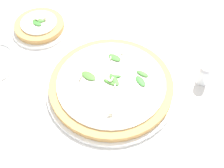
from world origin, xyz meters
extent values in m
plane|color=silver|center=(0.00, 0.00, 0.00)|extent=(6.00, 6.00, 0.00)
cylinder|color=white|center=(0.00, -0.02, 0.01)|extent=(0.37, 0.37, 0.01)
cylinder|color=tan|center=(0.00, -0.02, 0.02)|extent=(0.35, 0.35, 0.02)
cylinder|color=silver|center=(0.00, -0.02, 0.03)|extent=(0.30, 0.30, 0.01)
ellipsoid|color=#43852F|center=(0.00, -0.03, 0.04)|extent=(0.04, 0.03, 0.01)
ellipsoid|color=#477C30|center=(-0.05, -0.06, 0.04)|extent=(0.05, 0.04, 0.01)
ellipsoid|color=#3B8B34|center=(0.05, 0.05, 0.04)|extent=(0.04, 0.02, 0.01)
ellipsoid|color=#428632|center=(0.03, 0.07, 0.04)|extent=(0.04, 0.03, 0.01)
ellipsoid|color=#3F882F|center=(-0.07, 0.04, 0.04)|extent=(0.05, 0.03, 0.01)
ellipsoid|color=#3D8731|center=(-0.01, 0.00, 0.04)|extent=(0.02, 0.03, 0.01)
ellipsoid|color=#448C33|center=(0.00, -0.01, 0.04)|extent=(0.05, 0.02, 0.01)
cube|color=beige|center=(-0.06, -0.08, 0.04)|extent=(0.01, 0.01, 0.01)
cube|color=beige|center=(0.00, -0.02, 0.04)|extent=(0.01, 0.01, 0.01)
cube|color=beige|center=(-0.07, 0.03, 0.04)|extent=(0.01, 0.01, 0.01)
cube|color=beige|center=(-0.07, 0.07, 0.04)|extent=(0.01, 0.01, 0.00)
cube|color=beige|center=(0.09, -0.08, 0.04)|extent=(0.01, 0.01, 0.01)
cube|color=beige|center=(0.00, -0.02, 0.04)|extent=(0.01, 0.01, 0.01)
cube|color=beige|center=(0.02, -0.02, 0.04)|extent=(0.01, 0.01, 0.00)
cylinder|color=white|center=(-0.34, -0.08, 0.01)|extent=(0.18, 0.18, 0.01)
cylinder|color=tan|center=(-0.34, -0.08, 0.02)|extent=(0.16, 0.16, 0.02)
cylinder|color=silver|center=(-0.34, -0.08, 0.03)|extent=(0.12, 0.12, 0.01)
ellipsoid|color=#3A7F31|center=(-0.33, -0.09, 0.04)|extent=(0.04, 0.03, 0.01)
ellipsoid|color=#468C33|center=(-0.34, -0.07, 0.04)|extent=(0.04, 0.04, 0.01)
cube|color=beige|center=(-0.36, -0.08, 0.04)|extent=(0.01, 0.00, 0.00)
cube|color=beige|center=(-0.34, -0.05, 0.04)|extent=(0.01, 0.01, 0.01)
cube|color=beige|center=(-0.34, -0.08, 0.04)|extent=(0.01, 0.01, 0.01)
cube|color=beige|center=(-0.34, -0.10, 0.04)|extent=(0.01, 0.01, 0.01)
cylinder|color=silver|center=(0.13, 0.21, 0.03)|extent=(0.03, 0.03, 0.06)
cylinder|color=#B7B7BF|center=(0.13, 0.21, 0.06)|extent=(0.03, 0.03, 0.01)
camera|label=1|loc=(0.44, -0.32, 0.72)|focal=50.00mm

